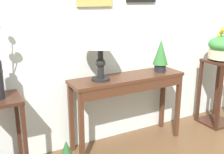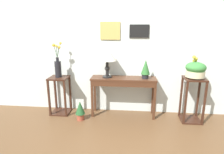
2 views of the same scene
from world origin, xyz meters
name	(u,v)px [view 1 (image 1 of 2)]	position (x,y,z in m)	size (l,w,h in m)	color
back_wall_with_art	(115,16)	(0.00, 1.34, 1.40)	(9.00, 0.13, 2.80)	silver
console_table	(129,88)	(0.01, 1.06, 0.67)	(1.26, 0.35, 0.79)	#472819
table_lamp	(100,37)	(-0.31, 1.08, 1.22)	(0.35, 0.35, 0.59)	black
potted_plant_on_console	(161,54)	(0.43, 1.06, 0.99)	(0.17, 0.17, 0.36)	black
pedestal_stand_left	(3,140)	(-1.29, 1.06, 0.39)	(0.37, 0.37, 0.77)	#381E14
pedestal_stand_right	(218,92)	(1.31, 0.97, 0.42)	(0.37, 0.37, 0.85)	#381E14
planter_bowl_wide_right	(223,48)	(1.31, 0.97, 1.00)	(0.35, 0.35, 0.41)	beige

